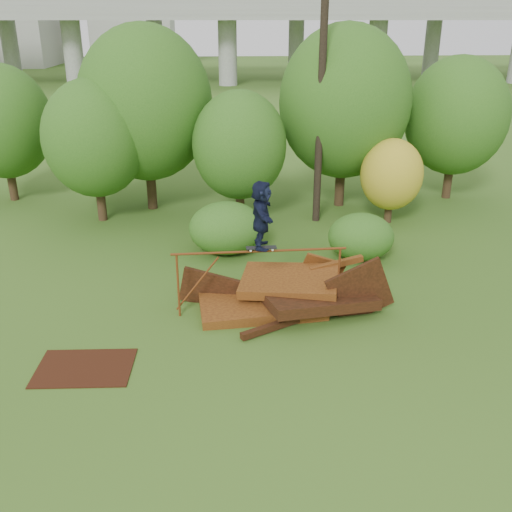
{
  "coord_description": "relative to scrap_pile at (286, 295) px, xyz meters",
  "views": [
    {
      "loc": [
        -1.79,
        -11.77,
        7.33
      ],
      "look_at": [
        -0.8,
        2.0,
        1.6
      ],
      "focal_mm": 40.0,
      "sensor_mm": 36.0,
      "label": 1
    }
  ],
  "objects": [
    {
      "name": "scrap_pile",
      "position": [
        0.0,
        0.0,
        0.0
      ],
      "size": [
        5.87,
        3.13,
        1.97
      ],
      "color": "#3F1C0B",
      "rests_on": "ground"
    },
    {
      "name": "tree_3",
      "position": [
        3.39,
        9.23,
        3.89
      ],
      "size": [
        5.28,
        5.28,
        7.32
      ],
      "color": "black",
      "rests_on": "ground"
    },
    {
      "name": "tree_4",
      "position": [
        4.84,
        6.89,
        1.51
      ],
      "size": [
        2.37,
        2.37,
        3.27
      ],
      "color": "black",
      "rests_on": "ground"
    },
    {
      "name": "skateboard",
      "position": [
        -0.7,
        -0.19,
        1.48
      ],
      "size": [
        0.8,
        0.23,
        0.08
      ],
      "rotation": [
        0.0,
        0.0,
        0.03
      ],
      "color": "black",
      "rests_on": "grind_rail"
    },
    {
      "name": "utility_pole",
      "position": [
        2.07,
        7.3,
        4.82
      ],
      "size": [
        1.4,
        0.28,
        10.27
      ],
      "color": "black",
      "rests_on": "ground"
    },
    {
      "name": "tree_6",
      "position": [
        -10.7,
        11.02,
        2.99
      ],
      "size": [
        4.13,
        4.13,
        5.77
      ],
      "color": "black",
      "rests_on": "ground"
    },
    {
      "name": "shrub_right",
      "position": [
        2.87,
        3.35,
        0.37
      ],
      "size": [
        2.16,
        1.98,
        1.53
      ],
      "primitive_type": "ellipsoid",
      "color": "#1C4712",
      "rests_on": "ground"
    },
    {
      "name": "flat_plate",
      "position": [
        -4.92,
        -2.6,
        -0.38
      ],
      "size": [
        2.21,
        1.62,
        0.03
      ],
      "primitive_type": "cube",
      "rotation": [
        0.0,
        0.0,
        -0.04
      ],
      "color": "black",
      "rests_on": "ground"
    },
    {
      "name": "grind_rail",
      "position": [
        -0.75,
        -0.19,
        1.02
      ],
      "size": [
        4.58,
        0.18,
        1.81
      ],
      "color": "#622F0F",
      "rests_on": "ground"
    },
    {
      "name": "tree_5",
      "position": [
        8.39,
        9.98,
        3.18
      ],
      "size": [
        4.31,
        4.31,
        6.06
      ],
      "color": "black",
      "rests_on": "ground"
    },
    {
      "name": "shrub_left",
      "position": [
        -1.52,
        4.21,
        0.48
      ],
      "size": [
        2.52,
        2.33,
        1.75
      ],
      "primitive_type": "ellipsoid",
      "color": "#1C4712",
      "rests_on": "ground"
    },
    {
      "name": "skater",
      "position": [
        -0.7,
        -0.19,
        2.38
      ],
      "size": [
        0.6,
        1.66,
        1.77
      ],
      "primitive_type": "imported",
      "rotation": [
        0.0,
        0.0,
        1.52
      ],
      "color": "black",
      "rests_on": "skateboard"
    },
    {
      "name": "tree_0",
      "position": [
        -6.34,
        7.96,
        2.82
      ],
      "size": [
        3.85,
        3.85,
        5.44
      ],
      "color": "black",
      "rests_on": "ground"
    },
    {
      "name": "tree_1",
      "position": [
        -4.51,
        9.35,
        3.89
      ],
      "size": [
        5.25,
        5.25,
        7.31
      ],
      "color": "black",
      "rests_on": "ground"
    },
    {
      "name": "tree_2",
      "position": [
        -0.91,
        7.52,
        2.57
      ],
      "size": [
        3.56,
        3.56,
        5.02
      ],
      "color": "black",
      "rests_on": "ground"
    },
    {
      "name": "ground",
      "position": [
        -0.03,
        -2.07,
        -0.39
      ],
      "size": [
        240.0,
        240.0,
        0.0
      ],
      "primitive_type": "plane",
      "color": "#2D5116",
      "rests_on": "ground"
    }
  ]
}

